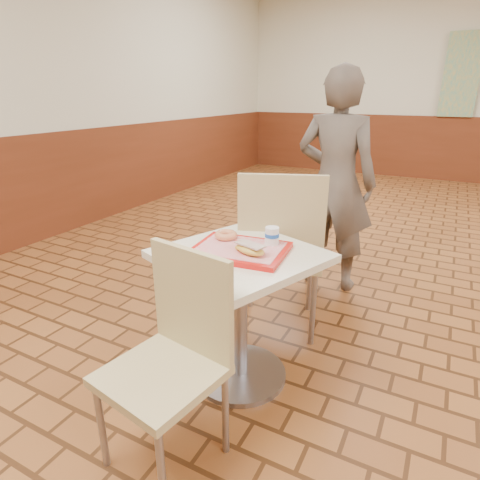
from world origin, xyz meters
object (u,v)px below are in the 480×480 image
at_px(main_table, 240,296).
at_px(ring_donut, 226,235).
at_px(customer, 335,183).
at_px(long_john_donut, 249,249).
at_px(chair_main_back, 281,247).
at_px(serving_tray, 240,250).
at_px(paper_cup, 272,236).
at_px(chair_main_front, 174,350).

xyz_separation_m(main_table, ring_donut, (-0.11, 0.07, 0.27)).
distance_m(customer, long_john_donut, 1.31).
bearing_deg(customer, long_john_donut, 90.05).
distance_m(main_table, chair_main_back, 0.48).
height_order(serving_tray, paper_cup, paper_cup).
bearing_deg(main_table, chair_main_back, 88.64).
distance_m(chair_main_front, ring_donut, 0.63).
xyz_separation_m(main_table, customer, (0.09, 1.26, 0.31)).
bearing_deg(chair_main_front, long_john_donut, 88.25).
distance_m(serving_tray, long_john_donut, 0.10).
bearing_deg(serving_tray, chair_main_back, 88.64).
height_order(chair_main_front, ring_donut, chair_main_front).
bearing_deg(customer, chair_main_front, 87.33).
distance_m(long_john_donut, paper_cup, 0.16).
bearing_deg(long_john_donut, paper_cup, 75.64).
bearing_deg(long_john_donut, ring_donut, 146.79).
bearing_deg(ring_donut, paper_cup, 7.86).
xyz_separation_m(long_john_donut, paper_cup, (0.04, 0.15, 0.02)).
distance_m(serving_tray, ring_donut, 0.14).
distance_m(ring_donut, paper_cup, 0.23).
relative_size(main_table, long_john_donut, 4.12).
bearing_deg(long_john_donut, chair_main_front, -101.47).
height_order(customer, serving_tray, customer).
relative_size(chair_main_back, long_john_donut, 5.94).
height_order(serving_tray, ring_donut, ring_donut).
height_order(ring_donut, paper_cup, paper_cup).
relative_size(chair_main_back, serving_tray, 2.37).
bearing_deg(main_table, paper_cup, 42.24).
xyz_separation_m(main_table, serving_tray, (0.00, 0.00, 0.24)).
height_order(main_table, long_john_donut, long_john_donut).
height_order(chair_main_front, customer, customer).
xyz_separation_m(chair_main_front, paper_cup, (0.13, 0.60, 0.28)).
distance_m(chair_main_front, serving_tray, 0.55).
bearing_deg(ring_donut, chair_main_front, -80.47).
height_order(chair_main_front, chair_main_back, chair_main_back).
xyz_separation_m(chair_main_front, ring_donut, (-0.10, 0.57, 0.26)).
bearing_deg(chair_main_back, chair_main_front, 67.61).
height_order(main_table, paper_cup, paper_cup).
bearing_deg(customer, ring_donut, 81.10).
height_order(chair_main_back, long_john_donut, chair_main_back).
relative_size(long_john_donut, paper_cup, 2.03).
bearing_deg(serving_tray, customer, 85.79).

